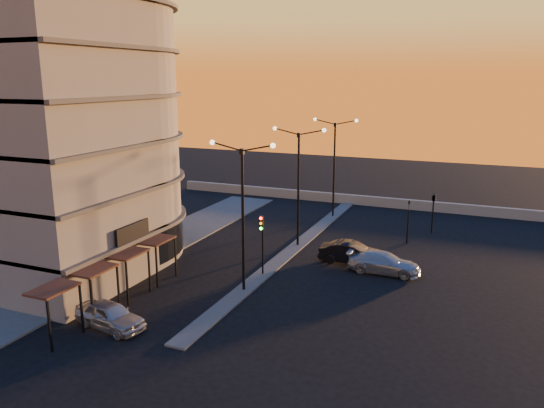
{
  "coord_description": "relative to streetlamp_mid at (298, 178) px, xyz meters",
  "views": [
    {
      "loc": [
        13.78,
        -28.3,
        13.18
      ],
      "look_at": [
        -0.57,
        6.0,
        4.3
      ],
      "focal_mm": 35.0,
      "sensor_mm": 36.0,
      "label": 1
    }
  ],
  "objects": [
    {
      "name": "ground",
      "position": [
        0.0,
        -10.0,
        -5.59
      ],
      "size": [
        120.0,
        120.0,
        0.0
      ],
      "primitive_type": "plane",
      "color": "black",
      "rests_on": "ground"
    },
    {
      "name": "sidewalk_west",
      "position": [
        -10.5,
        -6.0,
        -5.53
      ],
      "size": [
        5.0,
        40.0,
        0.12
      ],
      "primitive_type": "cube",
      "color": "#454543",
      "rests_on": "ground"
    },
    {
      "name": "median",
      "position": [
        0.0,
        0.0,
        -5.53
      ],
      "size": [
        1.2,
        36.0,
        0.12
      ],
      "primitive_type": "cube",
      "color": "#454543",
      "rests_on": "ground"
    },
    {
      "name": "parapet",
      "position": [
        2.0,
        16.0,
        -5.09
      ],
      "size": [
        44.0,
        0.5,
        1.0
      ],
      "primitive_type": "cube",
      "color": "gray",
      "rests_on": "ground"
    },
    {
      "name": "building",
      "position": [
        -14.0,
        -9.97,
        6.32
      ],
      "size": [
        14.35,
        17.08,
        25.0
      ],
      "color": "slate",
      "rests_on": "ground"
    },
    {
      "name": "streetlamp_near",
      "position": [
        0.0,
        -10.0,
        0.0
      ],
      "size": [
        4.32,
        0.32,
        9.51
      ],
      "color": "black",
      "rests_on": "ground"
    },
    {
      "name": "streetlamp_mid",
      "position": [
        0.0,
        0.0,
        0.0
      ],
      "size": [
        4.32,
        0.32,
        9.51
      ],
      "color": "black",
      "rests_on": "ground"
    },
    {
      "name": "streetlamp_far",
      "position": [
        0.0,
        10.0,
        0.0
      ],
      "size": [
        4.32,
        0.32,
        9.51
      ],
      "color": "black",
      "rests_on": "ground"
    },
    {
      "name": "traffic_light_main",
      "position": [
        0.0,
        -7.13,
        -2.7
      ],
      "size": [
        0.28,
        0.44,
        4.25
      ],
      "color": "black",
      "rests_on": "ground"
    },
    {
      "name": "signal_east_a",
      "position": [
        8.0,
        4.0,
        -3.66
      ],
      "size": [
        0.13,
        0.16,
        3.6
      ],
      "color": "black",
      "rests_on": "ground"
    },
    {
      "name": "signal_east_b",
      "position": [
        9.5,
        8.0,
        -2.49
      ],
      "size": [
        0.42,
        1.99,
        3.6
      ],
      "color": "black",
      "rests_on": "ground"
    },
    {
      "name": "car_hatchback",
      "position": [
        -4.45,
        -17.37,
        -4.87
      ],
      "size": [
        4.47,
        2.39,
        1.45
      ],
      "primitive_type": "imported",
      "rotation": [
        0.0,
        0.0,
        1.4
      ],
      "color": "#A2A4A9",
      "rests_on": "ground"
    },
    {
      "name": "car_sedan",
      "position": [
        5.0,
        -2.25,
        -4.82
      ],
      "size": [
        4.77,
        1.81,
        1.55
      ],
      "primitive_type": "imported",
      "rotation": [
        0.0,
        0.0,
        1.61
      ],
      "color": "black",
      "rests_on": "ground"
    },
    {
      "name": "car_wagon",
      "position": [
        7.55,
        -3.32,
        -4.87
      ],
      "size": [
        5.0,
        2.06,
        1.45
      ],
      "primitive_type": "imported",
      "rotation": [
        0.0,
        0.0,
        1.56
      ],
      "color": "#ACB0B4",
      "rests_on": "ground"
    }
  ]
}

